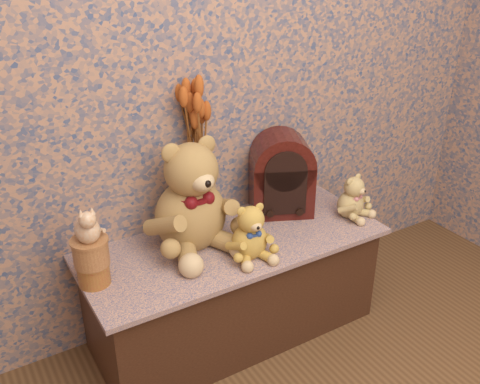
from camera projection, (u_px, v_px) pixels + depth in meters
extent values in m
cube|color=#3D527C|center=(198.00, 11.00, 1.96)|extent=(3.00, 0.10, 2.60)
cube|color=#3A4277|center=(234.00, 287.00, 2.25)|extent=(1.22, 0.51, 0.45)
cylinder|color=tan|center=(200.00, 202.00, 2.21)|extent=(0.16, 0.16, 0.22)
cylinder|color=#AD9032|center=(94.00, 273.00, 1.88)|extent=(0.12, 0.12, 0.08)
cylinder|color=tan|center=(91.00, 252.00, 1.84)|extent=(0.16, 0.16, 0.10)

